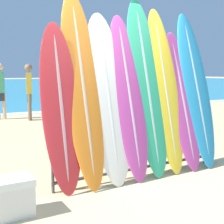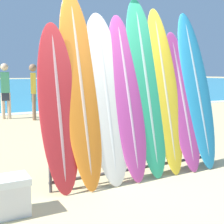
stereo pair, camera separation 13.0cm
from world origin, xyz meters
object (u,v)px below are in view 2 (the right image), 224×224
Objects in this scene: surfboard_slot_2 at (106,97)px; surfboard_slot_6 at (182,100)px; surfboard_slot_0 at (58,107)px; person_far_right at (5,89)px; surfboard_slot_3 at (127,96)px; surfboard_slot_1 at (81,88)px; surfboard_slot_5 at (165,89)px; person_near_water at (99,94)px; surfboard_slot_7 at (196,88)px; cooler_box at (1,197)px; person_far_left at (156,93)px; surfboard_slot_4 at (146,86)px; surfboard_rack at (139,146)px; person_mid_beach at (33,90)px.

surfboard_slot_2 is 1.31m from surfboard_slot_6.
person_far_right is (0.46, 6.65, -0.09)m from surfboard_slot_0.
surfboard_slot_6 is (0.98, -0.01, -0.09)m from surfboard_slot_3.
surfboard_slot_1 is 1.67m from surfboard_slot_6.
surfboard_slot_5 is 1.55× the size of person_near_water.
surfboard_slot_1 reaches higher than surfboard_slot_5.
surfboard_slot_7 reaches higher than person_near_water.
surfboard_slot_5 reaches higher than cooler_box.
person_far_left is (1.61, 3.25, -0.30)m from surfboard_slot_7.
person_near_water is at bearing 80.84° from surfboard_slot_6.
surfboard_slot_4 is 0.95m from surfboard_slot_7.
surfboard_slot_3 is (1.00, 0.03, 0.10)m from surfboard_slot_0.
surfboard_slot_7 is at bearing 1.50° from surfboard_slot_0.
surfboard_slot_1 reaches higher than cooler_box.
surfboard_slot_2 is 0.94× the size of surfboard_slot_7.
surfboard_slot_0 is at bearing -141.11° from person_near_water.
surfboard_slot_5 is 6.71m from person_far_right.
surfboard_slot_0 is at bearing -178.14° from surfboard_slot_5.
surfboard_slot_1 is at bearing -138.31° from person_near_water.
person_far_right is (-0.22, 6.62, -0.19)m from surfboard_slot_2.
surfboard_rack reaches higher than cooler_box.
surfboard_slot_1 reaches higher than surfboard_slot_0.
surfboard_slot_0 is at bearing -177.05° from surfboard_slot_4.
surfboard_slot_6 is at bearing -0.48° from surfboard_slot_3.
surfboard_slot_5 is 1.00× the size of surfboard_slot_7.
surfboard_slot_4 is 5.97m from person_mid_beach.
person_far_right is at bearing 94.65° from surfboard_slot_3.
surfboard_slot_4 is 1.62× the size of person_near_water.
surfboard_slot_4 is at bearing 28.39° from surfboard_rack.
surfboard_slot_5 is 1.39× the size of person_far_right.
surfboard_slot_0 reaches higher than person_far_right.
surfboard_slot_5 is 4.33× the size of cooler_box.
person_mid_beach reaches higher than cooler_box.
surfboard_slot_5 is at bearing -179.44° from surfboard_slot_7.
surfboard_slot_7 reaches higher than person_far_left.
surfboard_slot_7 is at bearing 8.81° from cooler_box.
person_near_water reaches higher than cooler_box.
surfboard_slot_1 reaches higher than person_near_water.
cooler_box is (-1.97, -6.44, -0.74)m from person_mid_beach.
surfboard_slot_1 is at bearing 175.07° from surfboard_slot_2.
surfboard_slot_3 is at bearing -177.93° from surfboard_slot_5.
surfboard_slot_2 is 6.62m from person_far_right.
surfboard_slot_7 is at bearing 1.33° from surfboard_slot_3.
surfboard_slot_1 is (-0.84, 0.09, 0.83)m from surfboard_rack.
person_mid_beach is 3.07× the size of cooler_box.
person_near_water is at bearing 58.71° from surfboard_slot_0.
surfboard_slot_2 is at bearing -4.93° from surfboard_slot_1.
person_mid_beach is 1.02× the size of person_far_left.
person_far_left is at bearing 40.30° from surfboard_slot_0.
person_far_left is 3.00× the size of cooler_box.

